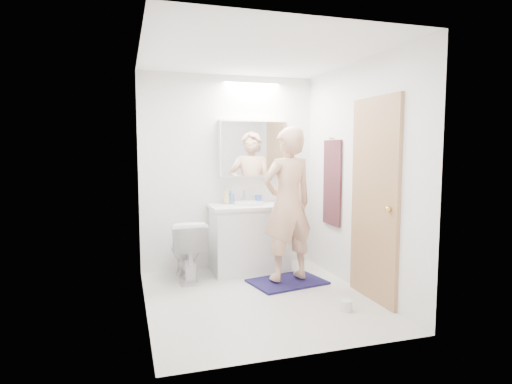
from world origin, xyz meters
name	(u,v)px	position (x,y,z in m)	size (l,w,h in m)	color
floor	(259,298)	(0.00, 0.00, 0.00)	(2.50, 2.50, 0.00)	silver
ceiling	(259,54)	(0.00, 0.00, 2.40)	(2.50, 2.50, 0.00)	white
wall_back	(229,173)	(0.00, 1.25, 1.20)	(2.50, 2.50, 0.00)	white
wall_front	(312,192)	(0.00, -1.25, 1.20)	(2.50, 2.50, 0.00)	white
wall_left	(143,182)	(-1.10, 0.00, 1.20)	(2.50, 2.50, 0.00)	white
wall_right	(358,177)	(1.10, 0.00, 1.20)	(2.50, 2.50, 0.00)	white
vanity_cabinet	(249,240)	(0.18, 0.96, 0.39)	(0.90, 0.55, 0.78)	silver
countertop	(249,206)	(0.18, 0.96, 0.80)	(0.95, 0.58, 0.04)	white
sink_basin	(248,203)	(0.18, 0.99, 0.84)	(0.36, 0.36, 0.03)	white
faucet	(244,196)	(0.18, 1.19, 0.90)	(0.02, 0.02, 0.16)	silver
medicine_cabinet	(253,149)	(0.30, 1.18, 1.50)	(0.88, 0.14, 0.70)	white
mirror_panel	(255,149)	(0.30, 1.10, 1.50)	(0.84, 0.01, 0.66)	silver
toilet	(187,249)	(-0.60, 0.85, 0.35)	(0.39, 0.68, 0.70)	white
bath_rug	(287,282)	(0.46, 0.38, 0.01)	(0.80, 0.55, 0.02)	#1A1544
person	(288,204)	(0.46, 0.38, 0.89)	(0.62, 0.40, 1.69)	tan
door	(374,200)	(1.08, -0.35, 1.00)	(0.04, 0.80, 2.00)	tan
door_knob	(388,209)	(1.04, -0.65, 0.95)	(0.06, 0.06, 0.06)	gold
towel	(332,183)	(1.08, 0.55, 1.10)	(0.02, 0.42, 1.00)	#112035
towel_hook	(332,138)	(1.07, 0.55, 1.62)	(0.02, 0.02, 0.07)	silver
soap_bottle_a	(226,196)	(-0.07, 1.11, 0.92)	(0.08, 0.08, 0.20)	#CAB782
soap_bottle_b	(230,197)	(-0.01, 1.15, 0.91)	(0.08, 0.08, 0.17)	teal
toothbrush_cup	(258,199)	(0.35, 1.12, 0.87)	(0.10, 0.10, 0.09)	#3D61B7
toilet_paper_roll	(346,306)	(0.68, -0.56, 0.05)	(0.11, 0.11, 0.10)	silver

